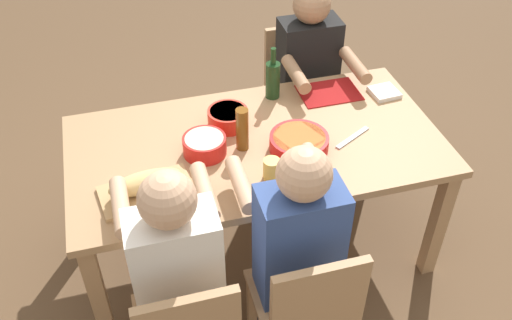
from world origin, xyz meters
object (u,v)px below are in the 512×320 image
at_px(chair_near_left, 298,86).
at_px(cutting_board, 147,192).
at_px(cup_far_center, 272,169).
at_px(serving_bowl_pasta, 205,144).
at_px(diner_far_center, 295,240).
at_px(bread_loaf, 145,182).
at_px(napkin_stack, 384,92).
at_px(wine_glass, 302,162).
at_px(dining_table, 256,156).
at_px(diner_near_left, 310,72).
at_px(beer_bottle, 242,129).
at_px(wine_bottle, 273,79).
at_px(serving_bowl_greens, 228,117).
at_px(chair_far_center, 307,307).
at_px(diner_far_right, 176,265).
at_px(serving_bowl_fruit, 299,142).

xyz_separation_m(chair_near_left, cutting_board, (1.05, 1.00, 0.27)).
bearing_deg(cup_far_center, serving_bowl_pasta, -44.36).
xyz_separation_m(chair_near_left, diner_far_center, (0.50, 1.40, 0.21)).
height_order(bread_loaf, napkin_stack, bread_loaf).
relative_size(bread_loaf, wine_glass, 1.93).
xyz_separation_m(dining_table, diner_near_left, (-0.50, -0.61, 0.04)).
height_order(diner_far_center, serving_bowl_pasta, diner_far_center).
bearing_deg(beer_bottle, cup_far_center, 107.27).
height_order(chair_near_left, wine_glass, wine_glass).
height_order(chair_near_left, wine_bottle, wine_bottle).
relative_size(dining_table, cup_far_center, 18.19).
bearing_deg(cup_far_center, bread_loaf, -4.64).
distance_m(dining_table, napkin_stack, 0.81).
xyz_separation_m(diner_near_left, diner_far_center, (0.50, 1.21, 0.00)).
height_order(dining_table, serving_bowl_greens, serving_bowl_greens).
height_order(wine_glass, cup_far_center, wine_glass).
xyz_separation_m(wine_bottle, beer_bottle, (0.26, 0.38, 0.00)).
relative_size(chair_far_center, serving_bowl_pasta, 4.14).
bearing_deg(napkin_stack, diner_near_left, -54.01).
bearing_deg(serving_bowl_greens, chair_far_center, 95.69).
height_order(diner_far_right, bread_loaf, diner_far_right).
bearing_deg(serving_bowl_greens, bread_loaf, 40.51).
bearing_deg(diner_far_center, napkin_stack, -133.30).
distance_m(diner_far_right, serving_bowl_pasta, 0.65).
distance_m(cutting_board, wine_glass, 0.69).
bearing_deg(chair_far_center, napkin_stack, -127.63).
xyz_separation_m(serving_bowl_greens, wine_glass, (-0.21, 0.50, 0.07)).
relative_size(diner_far_right, wine_glass, 7.23).
bearing_deg(dining_table, cutting_board, 21.19).
distance_m(chair_near_left, wine_bottle, 0.64).
relative_size(cutting_board, beer_bottle, 1.82).
bearing_deg(napkin_stack, cup_far_center, 31.63).
height_order(dining_table, wine_glass, wine_glass).
relative_size(serving_bowl_pasta, wine_glass, 1.24).
distance_m(dining_table, chair_near_left, 0.95).
bearing_deg(serving_bowl_fruit, dining_table, -29.48).
bearing_deg(diner_far_right, cup_far_center, -145.07).
bearing_deg(cutting_board, chair_near_left, -136.21).
relative_size(cutting_board, napkin_stack, 2.86).
bearing_deg(serving_bowl_fruit, diner_far_right, 36.63).
bearing_deg(diner_far_right, napkin_stack, -147.05).
xyz_separation_m(wine_glass, napkin_stack, (-0.66, -0.54, -0.10)).
distance_m(dining_table, diner_far_center, 0.61).
height_order(chair_near_left, cup_far_center, chair_near_left).
relative_size(chair_far_center, bread_loaf, 2.66).
bearing_deg(serving_bowl_greens, serving_bowl_fruit, 134.97).
distance_m(diner_near_left, bread_loaf, 1.34).
xyz_separation_m(chair_far_center, serving_bowl_fruit, (-0.18, -0.69, 0.30)).
xyz_separation_m(serving_bowl_greens, serving_bowl_fruit, (-0.28, 0.28, -0.01)).
height_order(serving_bowl_pasta, wine_bottle, wine_bottle).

